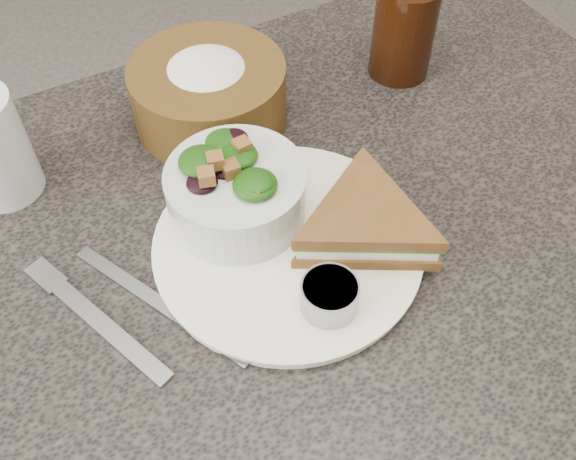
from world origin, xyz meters
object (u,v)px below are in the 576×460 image
at_px(sandwich, 365,223).
at_px(bread_basket, 208,85).
at_px(dressing_ramekin, 329,296).
at_px(salad_bowl, 236,186).
at_px(dining_table, 289,395).
at_px(cola_glass, 405,26).
at_px(dinner_plate, 288,245).

bearing_deg(sandwich, bread_basket, 132.47).
bearing_deg(dressing_ramekin, salad_bowl, 99.71).
height_order(salad_bowl, bread_basket, bread_basket).
distance_m(dressing_ramekin, bread_basket, 0.30).
relative_size(dining_table, cola_glass, 7.70).
bearing_deg(dinner_plate, dining_table, 54.85).
height_order(dinner_plate, dressing_ramekin, dressing_ramekin).
relative_size(sandwich, salad_bowl, 1.19).
relative_size(sandwich, bread_basket, 0.93).
bearing_deg(salad_bowl, dressing_ramekin, -80.29).
xyz_separation_m(sandwich, cola_glass, (0.19, 0.21, 0.03)).
relative_size(dining_table, sandwich, 6.09).
xyz_separation_m(dinner_plate, salad_bowl, (-0.03, 0.06, 0.05)).
height_order(salad_bowl, dressing_ramekin, salad_bowl).
bearing_deg(dinner_plate, salad_bowl, 114.75).
relative_size(dressing_ramekin, cola_glass, 0.41).
relative_size(dining_table, salad_bowl, 7.24).
bearing_deg(bread_basket, dinner_plate, -93.53).
bearing_deg(dining_table, sandwich, -32.73).
bearing_deg(cola_glass, sandwich, -131.68).
xyz_separation_m(salad_bowl, cola_glass, (0.29, 0.13, 0.01)).
xyz_separation_m(salad_bowl, bread_basket, (0.04, 0.16, -0.00)).
relative_size(salad_bowl, dressing_ramekin, 2.61).
height_order(dining_table, sandwich, sandwich).
bearing_deg(dining_table, salad_bowl, 124.98).
xyz_separation_m(bread_basket, cola_glass, (0.25, -0.03, 0.01)).
bearing_deg(cola_glass, bread_basket, 173.16).
relative_size(bread_basket, cola_glass, 1.36).
bearing_deg(dressing_ramekin, sandwich, 36.32).
xyz_separation_m(dining_table, dressing_ramekin, (-0.01, -0.09, 0.40)).
distance_m(salad_bowl, cola_glass, 0.31).
relative_size(dinner_plate, cola_glass, 2.03).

